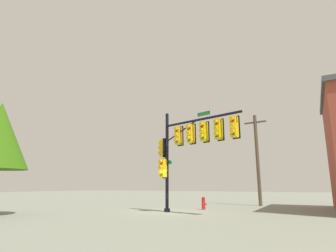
# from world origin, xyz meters

# --- Properties ---
(ground_plane) EXTENTS (120.00, 120.00, 0.00)m
(ground_plane) POSITION_xyz_m (0.00, 0.00, 0.00)
(ground_plane) COLOR gray
(signal_pole_assembly) EXTENTS (5.81, 2.10, 6.12)m
(signal_pole_assembly) POSITION_xyz_m (1.65, -0.53, 4.05)
(signal_pole_assembly) COLOR black
(signal_pole_assembly) RESTS_ON ground_plane
(utility_pole) EXTENTS (1.80, 0.33, 7.30)m
(utility_pole) POSITION_xyz_m (4.13, 7.87, 3.79)
(utility_pole) COLOR brown
(utility_pole) RESTS_ON ground_plane
(fire_hydrant) EXTENTS (0.33, 0.24, 0.83)m
(fire_hydrant) POSITION_xyz_m (1.38, 2.60, 0.41)
(fire_hydrant) COLOR red
(fire_hydrant) RESTS_ON ground_plane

